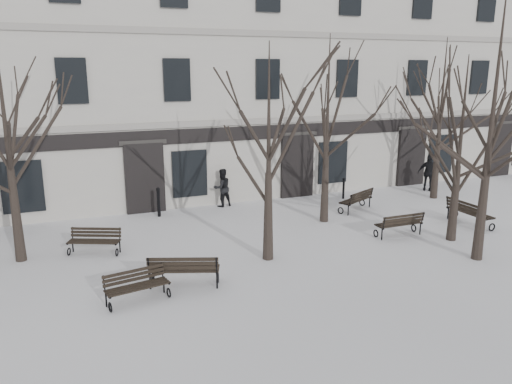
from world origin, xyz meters
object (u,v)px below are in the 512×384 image
tree_3 (462,128)px  bench_4 (357,199)px  bench_1 (184,269)px  bench_3 (95,240)px  bench_5 (469,212)px  bench_2 (400,224)px  bench_0 (137,285)px  tree_1 (269,128)px  tree_2 (495,93)px

tree_3 → bench_4: size_ratio=3.35×
bench_1 → bench_3: bench_1 is taller
bench_1 → bench_5: same height
bench_3 → bench_5: 13.71m
bench_2 → bench_5: bearing=-178.0°
bench_5 → bench_4: bearing=40.4°
bench_0 → bench_3: bearing=89.8°
bench_4 → bench_3: bearing=-19.9°
bench_1 → tree_3: bearing=-157.3°
bench_3 → tree_3: bearing=8.4°
bench_3 → bench_4: 10.73m
tree_1 → bench_0: tree_1 is taller
tree_2 → bench_2: tree_2 is taller
tree_2 → bench_5: 5.92m
bench_1 → bench_3: 4.15m
bench_2 → bench_0: bearing=10.1°
bench_2 → bench_1: bearing=9.0°
bench_3 → bench_4: bearing=29.8°
tree_3 → bench_2: tree_3 is taller
bench_3 → bench_5: bench_5 is taller
bench_1 → bench_2: bench_1 is taller
bench_4 → bench_5: 4.35m
tree_3 → tree_1: bearing=173.6°
tree_1 → bench_4: 7.64m
tree_3 → bench_5: 4.01m
tree_3 → bench_3: bearing=164.3°
bench_0 → bench_4: size_ratio=0.91×
bench_2 → bench_4: 3.41m
tree_2 → tree_3: bearing=71.9°
tree_1 → bench_0: 5.86m
bench_2 → bench_3: size_ratio=1.02×
tree_3 → bench_2: 3.88m
tree_2 → bench_3: (-11.15, 5.03, -4.70)m
tree_1 → bench_2: size_ratio=3.77×
tree_1 → bench_3: bearing=153.1°
tree_1 → bench_2: tree_1 is taller
tree_3 → bench_3: (-11.71, 3.30, -3.48)m
tree_3 → bench_0: tree_3 is taller
bench_1 → bench_3: bearing=-39.3°
tree_3 → bench_1: size_ratio=3.12×
bench_0 → bench_4: 11.17m
bench_0 → bench_5: (12.81, 1.78, 0.08)m
tree_3 → bench_4: bearing=103.4°
tree_2 → bench_5: (2.38, 2.82, -4.62)m
bench_5 → tree_1: bearing=91.6°
bench_0 → bench_2: bearing=-0.4°
bench_0 → bench_2: (9.53, 1.68, 0.03)m
tree_3 → bench_3: size_ratio=3.65×
tree_2 → bench_1: 10.30m
bench_4 → tree_3: bearing=77.7°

